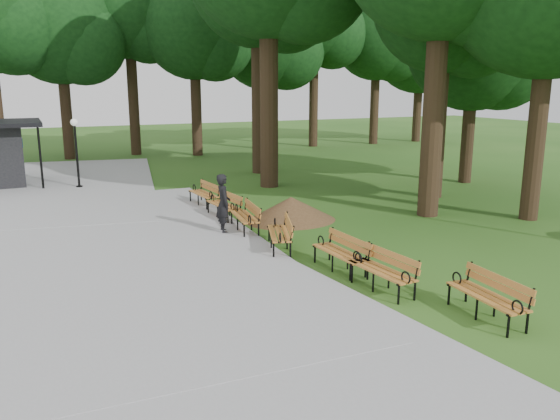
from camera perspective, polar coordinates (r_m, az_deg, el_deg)
name	(u,v)px	position (r m, az deg, el deg)	size (l,w,h in m)	color
ground	(298,260)	(14.45, 1.85, -5.09)	(100.00, 100.00, 0.00)	#275317
path	(120,247)	(16.04, -16.05, -3.66)	(12.00, 38.00, 0.06)	#969699
person	(223,203)	(16.89, -5.81, 0.67)	(0.66, 0.43, 1.81)	black
lamp_post	(75,138)	(25.49, -20.20, 6.93)	(0.32, 0.32, 2.99)	black
dirt_mound	(291,209)	(18.39, 1.14, 0.13)	(2.56, 2.56, 0.80)	#47301C
bench_0	(487,297)	(11.53, 20.39, -8.33)	(1.90, 0.64, 0.88)	#B06A28
bench_1	(381,271)	(12.44, 10.34, -6.16)	(1.90, 0.64, 0.88)	#B06A28
bench_2	(340,253)	(13.56, 6.19, -4.42)	(1.90, 0.64, 0.88)	#B06A28
bench_3	(279,234)	(15.21, -0.08, -2.43)	(1.90, 0.64, 0.88)	#B06A28
bench_4	(244,217)	(17.14, -3.65, -0.70)	(1.90, 0.64, 0.88)	#B06A28
bench_5	(224,205)	(18.82, -5.79, 0.48)	(1.90, 0.64, 0.88)	#B06A28
bench_6	(204,194)	(20.82, -7.82, 1.63)	(1.90, 0.64, 0.88)	#B06A28
lawn_tree_5	(475,43)	(26.74, 19.30, 15.83)	(5.93, 5.93, 9.16)	black
tree_backdrop	(241,24)	(37.80, -4.02, 18.46)	(36.61, 9.39, 16.33)	black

